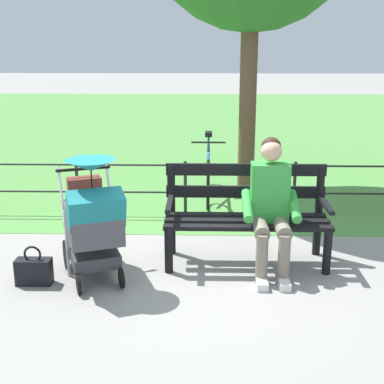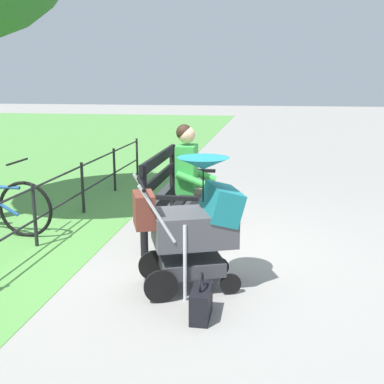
{
  "view_description": "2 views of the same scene",
  "coord_description": "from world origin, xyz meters",
  "views": [
    {
      "loc": [
        -0.24,
        4.92,
        2.16
      ],
      "look_at": [
        -0.12,
        0.1,
        0.77
      ],
      "focal_mm": 50.03,
      "sensor_mm": 36.0,
      "label": 1
    },
    {
      "loc": [
        4.59,
        0.95,
        1.77
      ],
      "look_at": [
        -0.11,
        0.19,
        0.65
      ],
      "focal_mm": 44.49,
      "sensor_mm": 36.0,
      "label": 2
    }
  ],
  "objects": [
    {
      "name": "ground_plane",
      "position": [
        0.0,
        0.0,
        0.0
      ],
      "size": [
        60.0,
        60.0,
        0.0
      ],
      "primitive_type": "plane",
      "color": "gray"
    },
    {
      "name": "park_fence",
      "position": [
        -0.28,
        -1.52,
        0.42
      ],
      "size": [
        8.17,
        0.04,
        0.7
      ],
      "color": "black",
      "rests_on": "ground"
    },
    {
      "name": "handbag",
      "position": [
        1.31,
        0.48,
        0.13
      ],
      "size": [
        0.32,
        0.14,
        0.37
      ],
      "color": "black",
      "rests_on": "ground"
    },
    {
      "name": "stroller",
      "position": [
        0.77,
        0.35,
        0.59
      ],
      "size": [
        0.77,
        0.99,
        1.15
      ],
      "color": "black",
      "rests_on": "ground"
    },
    {
      "name": "person_on_bench",
      "position": [
        -0.86,
        0.11,
        0.68
      ],
      "size": [
        0.53,
        0.74,
        1.28
      ],
      "color": "slate",
      "rests_on": "ground"
    },
    {
      "name": "park_bench",
      "position": [
        -0.65,
        -0.12,
        0.53
      ],
      "size": [
        1.6,
        0.6,
        0.96
      ],
      "color": "black",
      "rests_on": "ground"
    }
  ]
}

